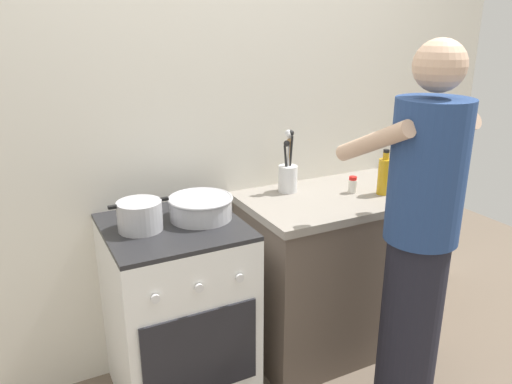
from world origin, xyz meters
TOP-DOWN VIEW (x-y plane):
  - back_wall at (0.20, 0.50)m, footprint 3.20×0.10m
  - countertop at (0.55, 0.15)m, footprint 1.00×0.60m
  - stove_range at (-0.35, 0.15)m, footprint 0.60×0.62m
  - pot at (-0.49, 0.16)m, footprint 0.26×0.19m
  - mixing_bowl at (-0.21, 0.16)m, footprint 0.30×0.30m
  - utensil_crock at (0.34, 0.32)m, footprint 0.10×0.10m
  - spice_bottle at (0.63, 0.14)m, footprint 0.04×0.04m
  - oil_bottle at (0.76, 0.05)m, footprint 0.07×0.07m
  - person at (0.51, -0.46)m, footprint 0.41×0.50m

SIDE VIEW (x-z plane):
  - stove_range at x=-0.35m, z-range 0.00..0.90m
  - countertop at x=0.55m, z-range 0.00..0.90m
  - person at x=0.51m, z-range 0.01..1.71m
  - spice_bottle at x=0.63m, z-range 0.90..0.99m
  - mixing_bowl at x=-0.21m, z-range 0.90..1.01m
  - pot at x=-0.49m, z-range 0.90..1.03m
  - utensil_crock at x=0.34m, z-range 0.83..1.17m
  - oil_bottle at x=0.76m, z-range 0.88..1.12m
  - back_wall at x=0.20m, z-range 0.00..2.50m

